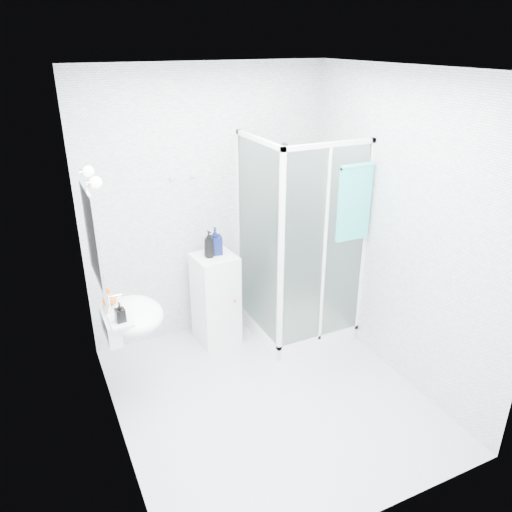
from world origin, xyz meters
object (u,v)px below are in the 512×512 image
wall_basin (130,316)px  shampoo_bottle_b (215,241)px  hand_towel (354,201)px  shampoo_bottle_a (209,244)px  soap_dispenser_orange (109,297)px  soap_dispenser_black (120,312)px  storage_cabinet (216,299)px  shower_enclosure (294,295)px

wall_basin → shampoo_bottle_b: bearing=32.5°
hand_towel → wall_basin: bearing=177.5°
shampoo_bottle_a → soap_dispenser_orange: 1.09m
hand_towel → soap_dispenser_orange: bearing=174.4°
wall_basin → soap_dispenser_black: soap_dispenser_black is taller
storage_cabinet → shampoo_bottle_b: shampoo_bottle_b is taller
shower_enclosure → shampoo_bottle_b: (-0.70, 0.29, 0.59)m
shampoo_bottle_b → soap_dispenser_black: 1.30m
shampoo_bottle_b → shampoo_bottle_a: bearing=-150.2°
storage_cabinet → hand_towel: hand_towel is taller
shampoo_bottle_a → shampoo_bottle_b: shampoo_bottle_b is taller
shower_enclosure → shampoo_bottle_a: bearing=162.6°
shampoo_bottle_b → soap_dispenser_orange: 1.18m
soap_dispenser_orange → wall_basin: bearing=-44.5°
shampoo_bottle_a → shampoo_bottle_b: (0.08, 0.04, 0.00)m
shower_enclosure → shampoo_bottle_a: (-0.78, 0.24, 0.59)m
shampoo_bottle_b → soap_dispenser_black: (-1.05, -0.77, -0.10)m
wall_basin → storage_cabinet: wall_basin is taller
shower_enclosure → shampoo_bottle_b: shower_enclosure is taller
storage_cabinet → shampoo_bottle_b: size_ratio=3.49×
hand_towel → soap_dispenser_orange: hand_towel is taller
shampoo_bottle_a → soap_dispenser_orange: shampoo_bottle_a is taller
shampoo_bottle_b → shower_enclosure: bearing=-22.3°
storage_cabinet → soap_dispenser_orange: (-1.04, -0.44, 0.48)m
shower_enclosure → soap_dispenser_orange: shower_enclosure is taller
soap_dispenser_orange → soap_dispenser_black: bearing=-84.3°
shower_enclosure → soap_dispenser_orange: 1.86m
storage_cabinet → soap_dispenser_orange: bearing=-162.1°
shower_enclosure → hand_towel: bearing=-50.5°
soap_dispenser_black → shampoo_bottle_b: bearing=36.2°
soap_dispenser_orange → hand_towel: bearing=-5.6°
shower_enclosure → soap_dispenser_black: bearing=-164.8°
shower_enclosure → soap_dispenser_black: 1.88m
shower_enclosure → soap_dispenser_black: (-1.75, -0.48, 0.49)m
wall_basin → shampoo_bottle_a: 1.06m
shampoo_bottle_b → soap_dispenser_black: bearing=-143.8°
shower_enclosure → shampoo_bottle_a: shower_enclosure is taller
shampoo_bottle_b → soap_dispenser_orange: size_ratio=1.75×
shower_enclosure → wall_basin: shower_enclosure is taller
shower_enclosure → soap_dispenser_black: size_ratio=12.99×
wall_basin → soap_dispenser_orange: soap_dispenser_orange is taller
shower_enclosure → shampoo_bottle_b: size_ratio=7.67×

